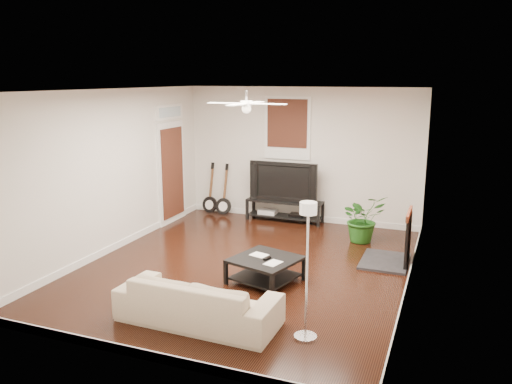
{
  "coord_description": "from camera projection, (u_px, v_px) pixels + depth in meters",
  "views": [
    {
      "loc": [
        2.96,
        -7.23,
        2.98
      ],
      "look_at": [
        0.0,
        0.4,
        1.15
      ],
      "focal_mm": 35.97,
      "sensor_mm": 36.0,
      "label": 1
    }
  ],
  "objects": [
    {
      "name": "room",
      "position": [
        247.0,
        182.0,
        7.97
      ],
      "size": [
        5.01,
        6.01,
        2.81
      ],
      "color": "black",
      "rests_on": "ground"
    },
    {
      "name": "brick_accent",
      "position": [
        418.0,
        181.0,
        8.0
      ],
      "size": [
        0.02,
        2.2,
        2.8
      ],
      "primitive_type": "cube",
      "color": "#9C5132",
      "rests_on": "floor"
    },
    {
      "name": "fireplace",
      "position": [
        396.0,
        237.0,
        8.31
      ],
      "size": [
        0.8,
        1.1,
        0.92
      ],
      "primitive_type": "cube",
      "color": "black",
      "rests_on": "floor"
    },
    {
      "name": "window_back",
      "position": [
        287.0,
        128.0,
        10.66
      ],
      "size": [
        1.0,
        0.06,
        1.3
      ],
      "primitive_type": "cube",
      "color": "black",
      "rests_on": "wall_back"
    },
    {
      "name": "door_left",
      "position": [
        172.0,
        163.0,
        10.6
      ],
      "size": [
        0.08,
        1.0,
        2.5
      ],
      "primitive_type": "cube",
      "color": "white",
      "rests_on": "wall_left"
    },
    {
      "name": "tv_stand",
      "position": [
        285.0,
        211.0,
        10.85
      ],
      "size": [
        1.62,
        0.43,
        0.45
      ],
      "primitive_type": "cube",
      "color": "black",
      "rests_on": "floor"
    },
    {
      "name": "tv",
      "position": [
        285.0,
        181.0,
        10.73
      ],
      "size": [
        1.45,
        0.19,
        0.83
      ],
      "primitive_type": "imported",
      "color": "black",
      "rests_on": "tv_stand"
    },
    {
      "name": "coffee_table",
      "position": [
        265.0,
        270.0,
        7.61
      ],
      "size": [
        1.1,
        1.1,
        0.37
      ],
      "primitive_type": "cube",
      "rotation": [
        0.0,
        0.0,
        -0.28
      ],
      "color": "black",
      "rests_on": "floor"
    },
    {
      "name": "sofa",
      "position": [
        198.0,
        300.0,
        6.33
      ],
      "size": [
        2.04,
        0.84,
        0.59
      ],
      "primitive_type": "imported",
      "rotation": [
        0.0,
        0.0,
        3.12
      ],
      "color": "#C3A792",
      "rests_on": "floor"
    },
    {
      "name": "floor_lamp",
      "position": [
        307.0,
        272.0,
        5.83
      ],
      "size": [
        0.28,
        0.28,
        1.65
      ],
      "primitive_type": null,
      "rotation": [
        0.0,
        0.0,
        -0.02
      ],
      "color": "silver",
      "rests_on": "floor"
    },
    {
      "name": "potted_plant",
      "position": [
        363.0,
        218.0,
        9.45
      ],
      "size": [
        1.06,
        1.05,
        0.89
      ],
      "primitive_type": "imported",
      "rotation": [
        0.0,
        0.0,
        0.72
      ],
      "color": "#205C1A",
      "rests_on": "floor"
    },
    {
      "name": "guitar_left",
      "position": [
        209.0,
        188.0,
        11.37
      ],
      "size": [
        0.38,
        0.29,
        1.15
      ],
      "primitive_type": null,
      "rotation": [
        0.0,
        0.0,
        -0.12
      ],
      "color": "black",
      "rests_on": "floor"
    },
    {
      "name": "guitar_right",
      "position": [
        223.0,
        190.0,
        11.21
      ],
      "size": [
        0.36,
        0.26,
        1.15
      ],
      "primitive_type": null,
      "rotation": [
        0.0,
        0.0,
        -0.01
      ],
      "color": "black",
      "rests_on": "floor"
    },
    {
      "name": "ceiling_fan",
      "position": [
        246.0,
        103.0,
        7.71
      ],
      "size": [
        1.24,
        1.24,
        0.32
      ],
      "primitive_type": null,
      "color": "white",
      "rests_on": "ceiling"
    }
  ]
}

